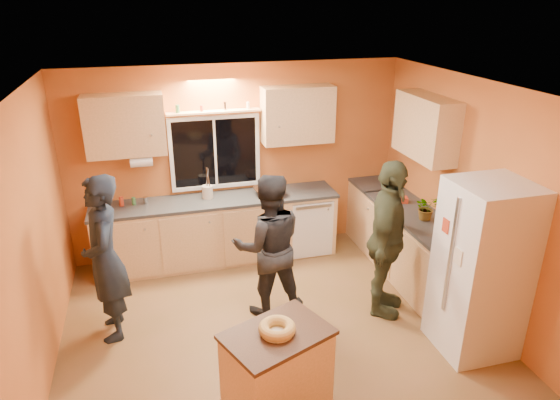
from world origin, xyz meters
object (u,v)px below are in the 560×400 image
object	(u,v)px
person_center	(269,246)
person_right	(387,240)
person_left	(105,259)
island	(277,372)
refrigerator	(481,269)

from	to	relation	value
person_center	person_right	world-z (taller)	person_right
person_left	person_right	xyz separation A→B (m)	(2.96, -0.39, 0.01)
island	refrigerator	bearing A→B (deg)	-13.40
refrigerator	person_right	bearing A→B (deg)	127.47
refrigerator	island	size ratio (longest dim) A/B	1.78
person_center	person_right	size ratio (longest dim) A/B	0.92
refrigerator	person_left	xyz separation A→B (m)	(-3.58, 1.19, -0.00)
person_center	person_right	distance (m)	1.30
refrigerator	island	bearing A→B (deg)	-170.99
island	person_left	xyz separation A→B (m)	(-1.41, 1.53, 0.48)
island	person_center	size ratio (longest dim) A/B	0.61
island	person_left	world-z (taller)	person_left
island	person_left	size ratio (longest dim) A/B	0.56
person_left	person_right	distance (m)	2.99
island	person_right	xyz separation A→B (m)	(1.55, 1.15, 0.49)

